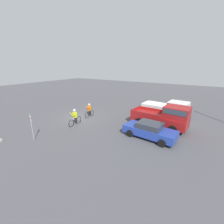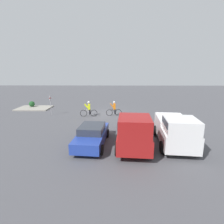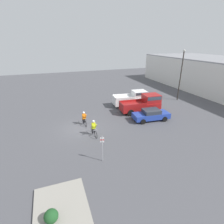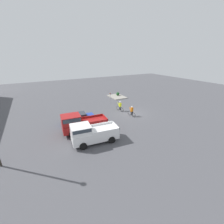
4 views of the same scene
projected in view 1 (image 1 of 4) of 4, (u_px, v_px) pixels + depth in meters
The scene contains 7 objects.
ground_plane at pixel (81, 118), 17.90m from camera, with size 80.00×80.00×0.00m, color #4C4C51.
pickup_truck_0 at pixel (168, 110), 17.02m from camera, with size 2.61×5.15×2.20m.
pickup_truck_1 at pixel (165, 117), 14.55m from camera, with size 2.54×5.53×2.38m.
sedan_0 at pixel (150, 130), 12.76m from camera, with size 2.21×4.57×1.38m.
cyclist_0 at pixel (75, 117), 15.52m from camera, with size 1.90×0.49×1.74m.
cyclist_1 at pixel (89, 110), 18.00m from camera, with size 1.75×0.48×1.66m.
fire_lane_sign at pixel (32, 125), 12.09m from camera, with size 0.11×0.29×2.30m.
Camera 1 is at (12.24, 12.17, 6.04)m, focal length 24.00 mm.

